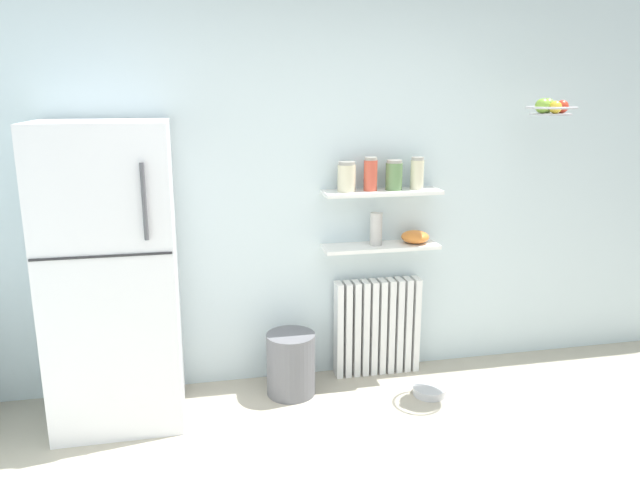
% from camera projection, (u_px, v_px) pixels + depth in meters
% --- Properties ---
extents(back_wall, '(7.04, 0.10, 2.60)m').
position_uv_depth(back_wall, '(325.00, 186.00, 3.95)').
color(back_wall, silver).
rests_on(back_wall, ground_plane).
extents(refrigerator, '(0.72, 0.65, 1.75)m').
position_uv_depth(refrigerator, '(112.00, 276.00, 3.44)').
color(refrigerator, silver).
rests_on(refrigerator, ground_plane).
extents(radiator, '(0.59, 0.12, 0.67)m').
position_uv_depth(radiator, '(377.00, 327.00, 4.13)').
color(radiator, white).
rests_on(radiator, ground_plane).
extents(wall_shelf_lower, '(0.77, 0.22, 0.02)m').
position_uv_depth(wall_shelf_lower, '(380.00, 247.00, 3.96)').
color(wall_shelf_lower, white).
extents(wall_shelf_upper, '(0.77, 0.22, 0.02)m').
position_uv_depth(wall_shelf_upper, '(382.00, 192.00, 3.88)').
color(wall_shelf_upper, white).
extents(storage_jar_0, '(0.12, 0.12, 0.19)m').
position_uv_depth(storage_jar_0, '(347.00, 177.00, 3.80)').
color(storage_jar_0, beige).
rests_on(storage_jar_0, wall_shelf_upper).
extents(storage_jar_1, '(0.09, 0.09, 0.22)m').
position_uv_depth(storage_jar_1, '(371.00, 174.00, 3.83)').
color(storage_jar_1, '#C64C38').
rests_on(storage_jar_1, wall_shelf_upper).
extents(storage_jar_2, '(0.11, 0.11, 0.19)m').
position_uv_depth(storage_jar_2, '(394.00, 175.00, 3.86)').
color(storage_jar_2, '#5B7F4C').
rests_on(storage_jar_2, wall_shelf_upper).
extents(storage_jar_3, '(0.09, 0.09, 0.21)m').
position_uv_depth(storage_jar_3, '(417.00, 173.00, 3.89)').
color(storage_jar_3, beige).
rests_on(storage_jar_3, wall_shelf_upper).
extents(vase, '(0.08, 0.08, 0.22)m').
position_uv_depth(vase, '(376.00, 229.00, 3.93)').
color(vase, '#B2ADA8').
rests_on(vase, wall_shelf_lower).
extents(shelf_bowl, '(0.19, 0.19, 0.08)m').
position_uv_depth(shelf_bowl, '(415.00, 237.00, 4.00)').
color(shelf_bowl, orange).
rests_on(shelf_bowl, wall_shelf_lower).
extents(trash_bin, '(0.31, 0.31, 0.41)m').
position_uv_depth(trash_bin, '(291.00, 364.00, 3.86)').
color(trash_bin, slate).
rests_on(trash_bin, ground_plane).
extents(pet_food_bowl, '(0.21, 0.21, 0.05)m').
position_uv_depth(pet_food_bowl, '(429.00, 391.00, 3.88)').
color(pet_food_bowl, '#B7B7BC').
rests_on(pet_food_bowl, ground_plane).
extents(hanging_fruit_basket, '(0.31, 0.31, 0.10)m').
position_uv_depth(hanging_fruit_basket, '(551.00, 108.00, 3.65)').
color(hanging_fruit_basket, '#B2B2B7').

